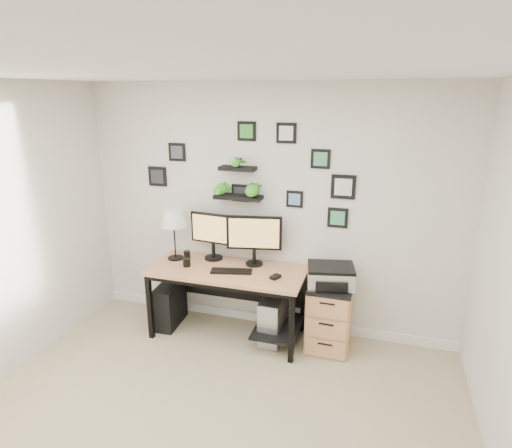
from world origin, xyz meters
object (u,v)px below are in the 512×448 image
(mug, at_px, (187,262))
(monitor_left, at_px, (213,233))
(pc_tower_black, at_px, (170,304))
(table_lamp, at_px, (173,219))
(desk, at_px, (232,279))
(pc_tower_grey, at_px, (274,318))
(printer, at_px, (330,276))
(monitor_right, at_px, (254,236))
(file_cabinet, at_px, (329,316))

(mug, bearing_deg, monitor_left, 55.65)
(mug, relative_size, pc_tower_black, 0.19)
(monitor_left, distance_m, table_lamp, 0.44)
(desk, height_order, table_lamp, table_lamp)
(pc_tower_grey, distance_m, printer, 0.77)
(monitor_right, height_order, file_cabinet, monitor_right)
(desk, bearing_deg, pc_tower_black, -178.60)
(desk, relative_size, pc_tower_grey, 3.23)
(table_lamp, distance_m, printer, 1.74)
(table_lamp, relative_size, pc_tower_grey, 1.14)
(mug, xyz_separation_m, file_cabinet, (1.48, 0.14, -0.46))
(mug, relative_size, printer, 0.18)
(file_cabinet, bearing_deg, pc_tower_black, -177.51)
(monitor_right, height_order, pc_tower_grey, monitor_right)
(monitor_right, xyz_separation_m, file_cabinet, (0.82, -0.10, -0.73))
(mug, bearing_deg, desk, 10.21)
(monitor_right, bearing_deg, file_cabinet, -7.08)
(file_cabinet, bearing_deg, table_lamp, 179.22)
(file_cabinet, xyz_separation_m, printer, (-0.01, -0.00, 0.44))
(file_cabinet, bearing_deg, printer, -179.75)
(desk, bearing_deg, mug, -169.79)
(monitor_right, xyz_separation_m, pc_tower_black, (-0.93, -0.18, -0.83))
(table_lamp, xyz_separation_m, file_cabinet, (1.70, -0.02, -0.87))
(monitor_right, relative_size, pc_tower_grey, 1.15)
(file_cabinet, bearing_deg, mug, -174.54)
(file_cabinet, bearing_deg, pc_tower_grey, -176.08)
(monitor_left, height_order, pc_tower_black, monitor_left)
(desk, height_order, pc_tower_black, desk)
(table_lamp, height_order, pc_tower_grey, table_lamp)
(desk, xyz_separation_m, pc_tower_black, (-0.73, -0.02, -0.39))
(monitor_right, distance_m, pc_tower_black, 1.26)
(printer, bearing_deg, pc_tower_black, -177.50)
(file_cabinet, bearing_deg, monitor_left, 174.25)
(monitor_left, bearing_deg, desk, -34.11)
(mug, bearing_deg, pc_tower_black, 166.05)
(mug, xyz_separation_m, pc_tower_grey, (0.92, 0.10, -0.55))
(desk, height_order, file_cabinet, desk)
(monitor_left, bearing_deg, table_lamp, -164.91)
(mug, bearing_deg, printer, 5.50)
(monitor_right, height_order, mug, monitor_right)
(monitor_right, bearing_deg, pc_tower_grey, -28.66)
(monitor_left, relative_size, table_lamp, 0.91)
(pc_tower_grey, bearing_deg, monitor_right, 151.34)
(monitor_right, bearing_deg, pc_tower_black, -169.08)
(monitor_right, height_order, pc_tower_black, monitor_right)
(printer, bearing_deg, desk, -176.70)
(monitor_left, distance_m, mug, 0.42)
(desk, bearing_deg, file_cabinet, 3.27)
(printer, bearing_deg, monitor_left, 174.20)
(pc_tower_black, distance_m, file_cabinet, 1.75)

